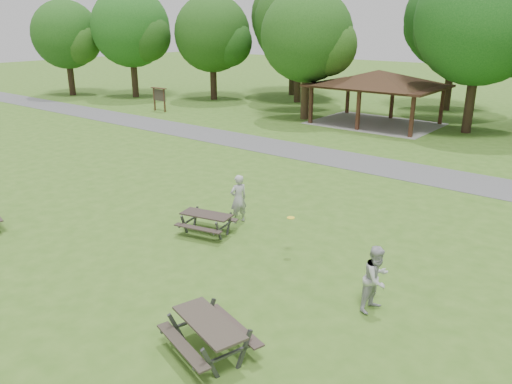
# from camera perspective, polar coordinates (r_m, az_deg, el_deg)

# --- Properties ---
(ground) EXTENTS (160.00, 160.00, 0.00)m
(ground) POSITION_cam_1_polar(r_m,az_deg,el_deg) (15.87, -11.97, -7.41)
(ground) COLOR #3B641C
(ground) RESTS_ON ground
(asphalt_path) EXTENTS (120.00, 3.20, 0.02)m
(asphalt_path) POSITION_cam_1_polar(r_m,az_deg,el_deg) (26.39, 11.86, 3.32)
(asphalt_path) COLOR #4F4F52
(asphalt_path) RESTS_ON ground
(pavilion) EXTENTS (8.60, 7.01, 3.76)m
(pavilion) POSITION_cam_1_polar(r_m,az_deg,el_deg) (36.42, 13.78, 12.32)
(pavilion) COLOR #321C12
(pavilion) RESTS_ON ground
(notice_board) EXTENTS (1.60, 0.30, 1.88)m
(notice_board) POSITION_cam_1_polar(r_m,az_deg,el_deg) (41.55, -11.02, 10.83)
(notice_board) COLOR #3A2115
(notice_board) RESTS_ON ground
(tree_row_a) EXTENTS (7.56, 7.20, 9.97)m
(tree_row_a) POSITION_cam_1_polar(r_m,az_deg,el_deg) (49.84, -14.02, 17.52)
(tree_row_a) COLOR black
(tree_row_a) RESTS_ON ground
(tree_row_b) EXTENTS (7.14, 6.80, 9.28)m
(tree_row_b) POSITION_cam_1_polar(r_m,az_deg,el_deg) (47.07, -4.92, 17.34)
(tree_row_b) COLOR black
(tree_row_b) RESTS_ON ground
(tree_row_c) EXTENTS (8.19, 7.80, 10.67)m
(tree_row_c) POSITION_cam_1_polar(r_m,az_deg,el_deg) (45.45, 5.08, 18.38)
(tree_row_c) COLOR black
(tree_row_c) RESTS_ON ground
(tree_row_d) EXTENTS (6.93, 6.60, 9.27)m
(tree_row_d) POSITION_cam_1_polar(r_m,az_deg,el_deg) (37.30, 5.96, 17.06)
(tree_row_d) COLOR #332516
(tree_row_d) RESTS_ON ground
(tree_row_e) EXTENTS (8.40, 8.00, 11.02)m
(tree_row_e) POSITION_cam_1_polar(r_m,az_deg,el_deg) (35.10, 24.47, 17.10)
(tree_row_e) COLOR black
(tree_row_e) RESTS_ON ground
(tree_deep_a) EXTENTS (8.40, 8.00, 11.38)m
(tree_deep_a) POSITION_cam_1_polar(r_m,az_deg,el_deg) (50.03, 4.41, 19.12)
(tree_deep_a) COLOR black
(tree_deep_a) RESTS_ON ground
(tree_deep_b) EXTENTS (8.40, 8.00, 11.13)m
(tree_deep_b) POSITION_cam_1_polar(r_m,az_deg,el_deg) (43.90, 22.06, 17.59)
(tree_deep_b) COLOR black
(tree_deep_b) RESTS_ON ground
(tree_flank_left) EXTENTS (6.72, 6.40, 8.93)m
(tree_flank_left) POSITION_cam_1_polar(r_m,az_deg,el_deg) (53.05, -20.80, 16.26)
(tree_flank_left) COLOR black
(tree_flank_left) RESTS_ON ground
(picnic_table_middle) EXTENTS (2.02, 1.76, 0.76)m
(picnic_table_middle) POSITION_cam_1_polar(r_m,az_deg,el_deg) (17.10, -5.67, -3.04)
(picnic_table_middle) COLOR #2C2420
(picnic_table_middle) RESTS_ON ground
(picnic_table_far) EXTENTS (2.34, 2.08, 0.85)m
(picnic_table_far) POSITION_cam_1_polar(r_m,az_deg,el_deg) (11.22, -5.40, -15.35)
(picnic_table_far) COLOR #312A24
(picnic_table_far) RESTS_ON ground
(frisbee_in_flight) EXTENTS (0.25, 0.25, 0.02)m
(frisbee_in_flight) POSITION_cam_1_polar(r_m,az_deg,el_deg) (15.25, 4.00, -2.95)
(frisbee_in_flight) COLOR yellow
(frisbee_in_flight) RESTS_ON ground
(frisbee_thrower) EXTENTS (0.63, 0.76, 1.80)m
(frisbee_thrower) POSITION_cam_1_polar(r_m,az_deg,el_deg) (17.88, -2.02, -0.80)
(frisbee_thrower) COLOR #AAAAAC
(frisbee_thrower) RESTS_ON ground
(frisbee_catcher) EXTENTS (0.79, 0.94, 1.74)m
(frisbee_catcher) POSITION_cam_1_polar(r_m,az_deg,el_deg) (12.94, 13.60, -9.60)
(frisbee_catcher) COLOR #AFAFB2
(frisbee_catcher) RESTS_ON ground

